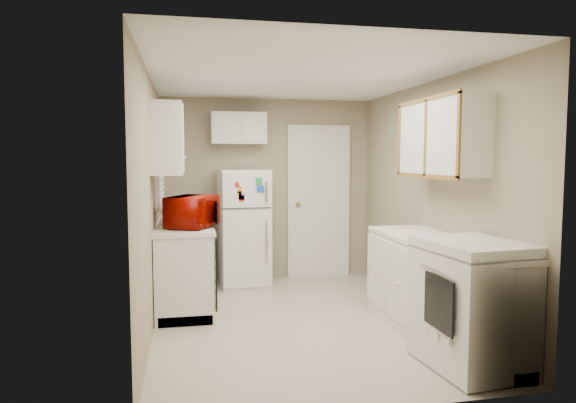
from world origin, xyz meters
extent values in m
plane|color=beige|center=(0.00, 0.00, 0.00)|extent=(3.80, 3.80, 0.00)
plane|color=white|center=(0.00, 0.00, 2.40)|extent=(3.80, 3.80, 0.00)
plane|color=gray|center=(-1.40, 0.00, 1.20)|extent=(3.80, 3.80, 0.00)
plane|color=gray|center=(1.40, 0.00, 1.20)|extent=(3.80, 3.80, 0.00)
plane|color=gray|center=(0.00, 1.90, 1.20)|extent=(2.80, 2.80, 0.00)
plane|color=gray|center=(0.00, -1.90, 1.20)|extent=(2.80, 2.80, 0.00)
cube|color=silver|center=(-1.10, 0.90, 0.45)|extent=(0.60, 1.80, 0.90)
cube|color=black|center=(-0.81, 0.30, 0.49)|extent=(0.03, 0.58, 0.72)
cube|color=gray|center=(-1.10, 1.05, 0.86)|extent=(0.54, 0.74, 0.16)
imported|color=#8D0900|center=(-1.01, 0.48, 1.05)|extent=(0.66, 0.53, 0.39)
imported|color=silver|center=(-1.10, 1.57, 1.00)|extent=(0.13, 0.13, 0.22)
cube|color=silver|center=(-1.36, 1.05, 1.60)|extent=(0.10, 0.98, 1.08)
cube|color=silver|center=(-1.25, 0.22, 1.80)|extent=(0.30, 0.45, 0.70)
cube|color=silver|center=(-0.36, 1.54, 0.74)|extent=(0.64, 0.62, 1.47)
cube|color=silver|center=(-0.40, 1.75, 2.00)|extent=(0.70, 0.30, 0.40)
cube|color=silver|center=(0.70, 1.86, 1.02)|extent=(0.86, 0.06, 2.08)
cube|color=silver|center=(1.10, -0.80, 0.45)|extent=(0.60, 2.00, 0.90)
cube|color=silver|center=(1.07, -1.39, 0.50)|extent=(0.74, 0.88, 1.00)
cube|color=silver|center=(1.25, -0.50, 1.80)|extent=(0.30, 1.20, 0.70)
camera|label=1|loc=(-1.08, -4.89, 1.61)|focal=32.00mm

